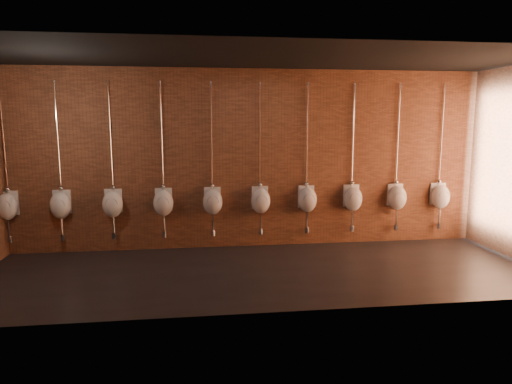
# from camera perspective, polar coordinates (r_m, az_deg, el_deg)

# --- Properties ---
(ground) EXTENTS (8.50, 8.50, 0.00)m
(ground) POSITION_cam_1_polar(r_m,az_deg,el_deg) (7.10, 1.01, -9.93)
(ground) COLOR black
(ground) RESTS_ON ground
(room_shell) EXTENTS (8.54, 3.04, 3.22)m
(room_shell) POSITION_cam_1_polar(r_m,az_deg,el_deg) (6.73, 1.06, 6.52)
(room_shell) COLOR black
(room_shell) RESTS_ON ground
(urinal_0) EXTENTS (0.35, 0.31, 2.71)m
(urinal_0) POSITION_cam_1_polar(r_m,az_deg,el_deg) (8.75, -28.69, -1.49)
(urinal_0) COLOR white
(urinal_0) RESTS_ON ground
(urinal_1) EXTENTS (0.35, 0.31, 2.71)m
(urinal_1) POSITION_cam_1_polar(r_m,az_deg,el_deg) (8.47, -23.24, -1.42)
(urinal_1) COLOR white
(urinal_1) RESTS_ON ground
(urinal_2) EXTENTS (0.35, 0.31, 2.71)m
(urinal_2) POSITION_cam_1_polar(r_m,az_deg,el_deg) (8.28, -17.48, -1.33)
(urinal_2) COLOR white
(urinal_2) RESTS_ON ground
(urinal_3) EXTENTS (0.35, 0.31, 2.71)m
(urinal_3) POSITION_cam_1_polar(r_m,az_deg,el_deg) (8.17, -11.51, -1.23)
(urinal_3) COLOR white
(urinal_3) RESTS_ON ground
(urinal_4) EXTENTS (0.35, 0.31, 2.71)m
(urinal_4) POSITION_cam_1_polar(r_m,az_deg,el_deg) (8.15, -5.45, -1.11)
(urinal_4) COLOR white
(urinal_4) RESTS_ON ground
(urinal_5) EXTENTS (0.35, 0.31, 2.71)m
(urinal_5) POSITION_cam_1_polar(r_m,az_deg,el_deg) (8.23, 0.57, -0.98)
(urinal_5) COLOR white
(urinal_5) RESTS_ON ground
(urinal_6) EXTENTS (0.35, 0.31, 2.71)m
(urinal_6) POSITION_cam_1_polar(r_m,az_deg,el_deg) (8.39, 6.43, -0.85)
(urinal_6) COLOR white
(urinal_6) RESTS_ON ground
(urinal_7) EXTENTS (0.35, 0.31, 2.71)m
(urinal_7) POSITION_cam_1_polar(r_m,az_deg,el_deg) (8.63, 12.00, -0.71)
(urinal_7) COLOR white
(urinal_7) RESTS_ON ground
(urinal_8) EXTENTS (0.35, 0.31, 2.71)m
(urinal_8) POSITION_cam_1_polar(r_m,az_deg,el_deg) (8.96, 17.22, -0.57)
(urinal_8) COLOR white
(urinal_8) RESTS_ON ground
(urinal_9) EXTENTS (0.35, 0.31, 2.71)m
(urinal_9) POSITION_cam_1_polar(r_m,az_deg,el_deg) (9.35, 22.04, -0.44)
(urinal_9) COLOR white
(urinal_9) RESTS_ON ground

